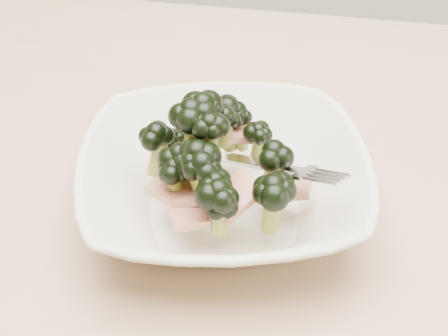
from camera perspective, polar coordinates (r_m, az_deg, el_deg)
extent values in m
cube|color=tan|center=(0.68, 0.53, -0.97)|extent=(1.20, 0.80, 0.04)
imported|color=beige|center=(0.59, 0.00, -1.29)|extent=(0.33, 0.33, 0.07)
cylinder|color=olive|center=(0.54, -0.42, -4.81)|extent=(0.02, 0.02, 0.03)
ellipsoid|color=black|center=(0.52, -0.43, -3.10)|extent=(0.03, 0.03, 0.03)
cylinder|color=olive|center=(0.53, -0.48, -4.30)|extent=(0.02, 0.02, 0.04)
ellipsoid|color=black|center=(0.51, -0.50, -2.15)|extent=(0.04, 0.04, 0.03)
cylinder|color=olive|center=(0.55, -2.44, -0.69)|extent=(0.03, 0.02, 0.04)
ellipsoid|color=black|center=(0.53, -2.51, 1.39)|extent=(0.04, 0.04, 0.03)
cylinder|color=olive|center=(0.54, -1.96, -1.63)|extent=(0.02, 0.02, 0.04)
ellipsoid|color=black|center=(0.53, -2.02, 0.39)|extent=(0.04, 0.04, 0.03)
cylinder|color=olive|center=(0.54, -0.76, -3.28)|extent=(0.02, 0.02, 0.04)
ellipsoid|color=black|center=(0.52, -0.78, -1.25)|extent=(0.03, 0.03, 0.02)
cylinder|color=olive|center=(0.57, 4.46, -0.36)|extent=(0.02, 0.02, 0.04)
ellipsoid|color=black|center=(0.56, 4.58, 1.51)|extent=(0.04, 0.04, 0.03)
cylinder|color=olive|center=(0.59, 0.10, 3.19)|extent=(0.02, 0.01, 0.03)
ellipsoid|color=black|center=(0.58, 0.10, 4.73)|extent=(0.03, 0.03, 0.03)
cylinder|color=olive|center=(0.62, -4.75, 1.37)|extent=(0.01, 0.01, 0.03)
ellipsoid|color=black|center=(0.61, -4.84, 2.82)|extent=(0.03, 0.03, 0.02)
cylinder|color=olive|center=(0.56, -4.55, -1.63)|extent=(0.02, 0.02, 0.03)
ellipsoid|color=black|center=(0.55, -4.65, 0.05)|extent=(0.03, 0.03, 0.02)
cylinder|color=olive|center=(0.55, 4.39, -3.93)|extent=(0.02, 0.02, 0.04)
ellipsoid|color=black|center=(0.53, 4.54, -1.70)|extent=(0.04, 0.04, 0.03)
cylinder|color=olive|center=(0.58, -1.88, 3.42)|extent=(0.03, 0.03, 0.05)
ellipsoid|color=black|center=(0.56, -1.93, 5.81)|extent=(0.04, 0.04, 0.03)
cylinder|color=olive|center=(0.56, -1.29, 2.14)|extent=(0.02, 0.01, 0.04)
ellipsoid|color=black|center=(0.54, -1.33, 4.11)|extent=(0.03, 0.03, 0.03)
cylinder|color=olive|center=(0.60, -6.05, 1.15)|extent=(0.02, 0.02, 0.04)
ellipsoid|color=black|center=(0.58, -6.22, 3.19)|extent=(0.04, 0.04, 0.03)
cylinder|color=olive|center=(0.63, 0.31, 3.41)|extent=(0.02, 0.02, 0.04)
ellipsoid|color=black|center=(0.61, 0.32, 5.50)|extent=(0.04, 0.04, 0.03)
cylinder|color=olive|center=(0.56, -4.01, -0.54)|extent=(0.02, 0.02, 0.04)
ellipsoid|color=black|center=(0.55, -4.10, 1.19)|extent=(0.04, 0.04, 0.03)
cylinder|color=olive|center=(0.63, 1.33, 3.11)|extent=(0.02, 0.01, 0.04)
ellipsoid|color=black|center=(0.61, 1.36, 4.83)|extent=(0.03, 0.03, 0.02)
cylinder|color=olive|center=(0.60, 3.12, 1.88)|extent=(0.02, 0.01, 0.03)
ellipsoid|color=black|center=(0.59, 3.19, 3.44)|extent=(0.03, 0.03, 0.02)
cylinder|color=olive|center=(0.57, -2.92, 2.43)|extent=(0.03, 0.02, 0.06)
ellipsoid|color=black|center=(0.56, -3.03, 5.22)|extent=(0.04, 0.04, 0.03)
cube|color=maroon|center=(0.55, -2.63, -2.53)|extent=(0.05, 0.04, 0.02)
cube|color=maroon|center=(0.55, -3.50, -3.83)|extent=(0.05, 0.06, 0.01)
cube|color=maroon|center=(0.54, 1.08, -2.49)|extent=(0.06, 0.06, 0.02)
cube|color=maroon|center=(0.58, 5.51, -2.00)|extent=(0.05, 0.03, 0.02)
cube|color=maroon|center=(0.61, 0.92, 3.18)|extent=(0.05, 0.05, 0.02)
cube|color=maroon|center=(0.56, -4.68, -1.72)|extent=(0.05, 0.05, 0.01)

